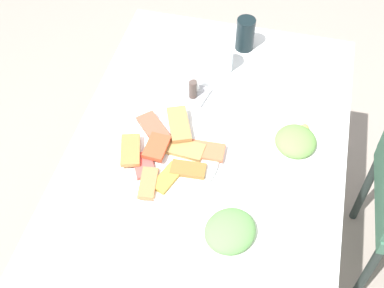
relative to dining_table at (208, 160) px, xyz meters
name	(u,v)px	position (x,y,z in m)	size (l,w,h in m)	color
ground_plane	(204,253)	(0.00, 0.00, -0.64)	(6.00, 6.00, 0.00)	gray
dining_table	(208,160)	(0.00, 0.00, 0.00)	(1.20, 0.83, 0.71)	white
pide_platter	(167,154)	(0.07, -0.11, 0.09)	(0.36, 0.32, 0.04)	white
salad_plate_greens	(230,232)	(0.29, 0.12, 0.10)	(0.19, 0.19, 0.06)	white
salad_plate_rice	(295,142)	(-0.06, 0.26, 0.10)	(0.20, 0.20, 0.06)	white
soda_can	(245,34)	(-0.47, 0.03, 0.14)	(0.07, 0.07, 0.12)	black
drinking_glass	(223,57)	(-0.35, -0.03, 0.13)	(0.07, 0.07, 0.11)	silver
paper_napkin	(287,52)	(-0.49, 0.18, 0.08)	(0.15, 0.15, 0.00)	white
fork	(282,50)	(-0.49, 0.16, 0.08)	(0.19, 0.02, 0.01)	silver
spoon	(292,52)	(-0.49, 0.20, 0.08)	(0.17, 0.02, 0.01)	silver
condiment_caddy	(194,90)	(-0.20, -0.09, 0.10)	(0.11, 0.11, 0.08)	#B2B2B7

